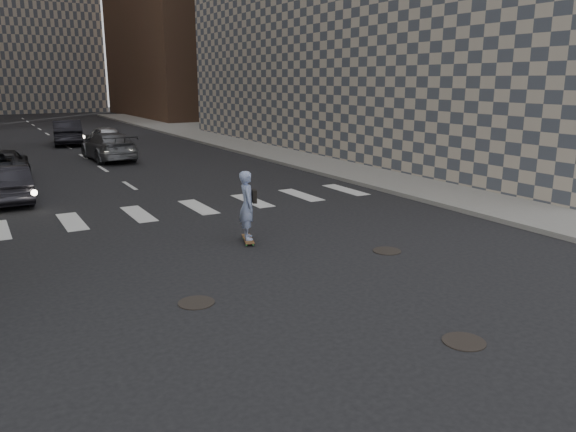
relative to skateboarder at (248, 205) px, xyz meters
name	(u,v)px	position (x,y,z in m)	size (l,w,h in m)	color
ground	(319,304)	(-0.65, -4.43, -0.99)	(160.00, 160.00, 0.00)	black
sidewalk_right	(341,147)	(13.85, 15.57, -0.91)	(13.00, 80.00, 0.15)	gray
manhole_a	(464,342)	(0.55, -6.93, -0.98)	(0.70, 0.70, 0.02)	black
manhole_b	(196,303)	(-2.65, -3.23, -0.98)	(0.70, 0.70, 0.02)	black
manhole_c	(387,251)	(2.65, -2.43, -0.98)	(0.70, 0.70, 0.02)	black
skateboarder	(248,205)	(0.00, 0.00, 0.00)	(0.61, 0.97, 1.89)	brown
traffic_car_a	(8,184)	(-5.04, 8.57, -0.35)	(1.35, 3.87, 1.28)	black
traffic_car_b	(109,146)	(0.32, 17.52, -0.26)	(2.04, 5.01, 1.45)	#56575D
traffic_car_c	(1,165)	(-4.97, 13.57, -0.35)	(2.13, 4.62, 1.28)	black
traffic_car_d	(104,136)	(1.39, 23.57, -0.33)	(1.57, 3.89, 1.33)	#B7B8BE
traffic_car_e	(67,132)	(-0.39, 26.23, -0.19)	(1.69, 4.85, 1.60)	black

